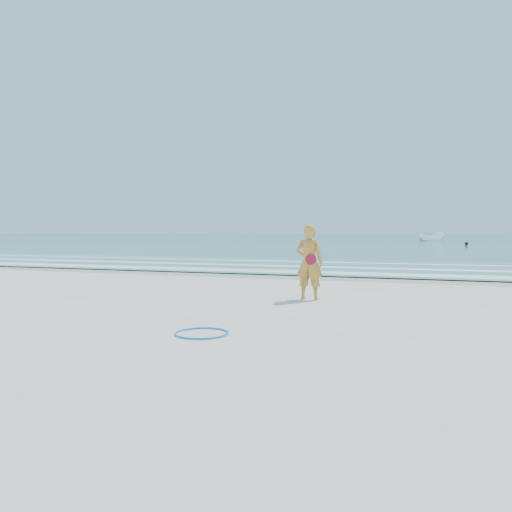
% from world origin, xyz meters
% --- Properties ---
extents(ground, '(400.00, 400.00, 0.00)m').
position_xyz_m(ground, '(0.00, 0.00, 0.00)').
color(ground, silver).
rests_on(ground, ground).
extents(wet_sand, '(400.00, 2.40, 0.00)m').
position_xyz_m(wet_sand, '(0.00, 9.00, 0.00)').
color(wet_sand, '#B2A893').
rests_on(wet_sand, ground).
extents(ocean, '(400.00, 190.00, 0.04)m').
position_xyz_m(ocean, '(0.00, 105.00, 0.02)').
color(ocean, '#19727F').
rests_on(ocean, ground).
extents(shallow, '(400.00, 10.00, 0.01)m').
position_xyz_m(shallow, '(0.00, 14.00, 0.04)').
color(shallow, '#59B7AD').
rests_on(shallow, ocean).
extents(foam_near, '(400.00, 1.40, 0.01)m').
position_xyz_m(foam_near, '(0.00, 10.30, 0.05)').
color(foam_near, white).
rests_on(foam_near, shallow).
extents(foam_mid, '(400.00, 0.90, 0.01)m').
position_xyz_m(foam_mid, '(0.00, 13.20, 0.05)').
color(foam_mid, white).
rests_on(foam_mid, shallow).
extents(foam_far, '(400.00, 0.60, 0.01)m').
position_xyz_m(foam_far, '(0.00, 16.50, 0.05)').
color(foam_far, white).
rests_on(foam_far, shallow).
extents(hoop, '(1.18, 1.18, 0.03)m').
position_xyz_m(hoop, '(1.00, -1.42, 0.02)').
color(hoop, '#0D89FA').
rests_on(hoop, ground).
extents(boat, '(4.45, 2.70, 1.61)m').
position_xyz_m(boat, '(4.91, 69.20, 0.85)').
color(boat, white).
rests_on(boat, ocean).
extents(buoy, '(0.37, 0.37, 0.37)m').
position_xyz_m(buoy, '(8.38, 50.21, 0.23)').
color(buoy, black).
rests_on(buoy, ocean).
extents(woman, '(0.68, 0.45, 1.84)m').
position_xyz_m(woman, '(1.75, 3.14, 0.92)').
color(woman, orange).
rests_on(woman, ground).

